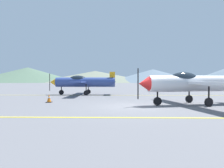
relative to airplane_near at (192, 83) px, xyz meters
name	(u,v)px	position (x,y,z in m)	size (l,w,h in m)	color
ground_plane	(132,106)	(-3.81, -0.97, -1.37)	(400.00, 400.00, 0.00)	slate
apron_line_near	(139,118)	(-3.81, -4.54, -1.36)	(80.00, 0.16, 0.01)	yellow
apron_line_far	(126,95)	(-3.81, 7.74, -1.36)	(80.00, 0.16, 0.01)	yellow
airplane_near	(192,83)	(0.00, 0.00, 0.00)	(7.10, 8.08, 2.43)	silver
airplane_mid	(83,82)	(-8.29, 8.51, 0.00)	(7.01, 8.08, 2.43)	#33478C
traffic_cone_front	(49,98)	(-9.38, 1.03, -1.08)	(0.36, 0.36, 0.59)	black
hill_left	(28,75)	(-69.47, 131.66, 4.06)	(75.72, 75.72, 10.85)	#4C6651
hill_centerleft	(95,77)	(-20.80, 136.04, 2.85)	(85.98, 85.98, 8.43)	slate
hill_centerright	(153,76)	(20.18, 127.86, 3.21)	(65.23, 65.23, 9.15)	slate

